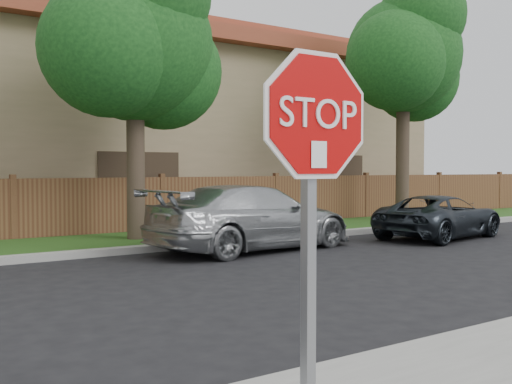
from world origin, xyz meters
TOP-DOWN VIEW (x-y plane):
  - ground at (0.00, 0.00)m, footprint 90.00×90.00m
  - far_curb at (0.00, 8.15)m, footprint 70.00×0.30m
  - grass_strip at (0.00, 9.80)m, footprint 70.00×3.00m
  - fence at (0.00, 11.40)m, footprint 70.00×0.12m
  - tree_mid at (2.52, 9.57)m, footprint 4.80×3.90m
  - tree_right at (12.02, 9.57)m, footprint 4.80×3.90m
  - stop_sign at (-1.14, -1.48)m, footprint 1.01×0.13m
  - sedan_right at (4.20, 7.09)m, footprint 5.30×2.65m
  - sedan_far_right at (9.61, 6.22)m, footprint 4.36×2.56m

SIDE VIEW (x-z plane):
  - ground at x=0.00m, z-range 0.00..0.00m
  - grass_strip at x=0.00m, z-range 0.00..0.12m
  - far_curb at x=0.00m, z-range 0.00..0.15m
  - sedan_far_right at x=9.61m, z-range 0.00..1.14m
  - sedan_right at x=4.20m, z-range 0.00..1.48m
  - fence at x=0.00m, z-range 0.00..1.60m
  - stop_sign at x=-1.14m, z-range 0.55..3.11m
  - tree_mid at x=2.52m, z-range 1.20..8.55m
  - tree_right at x=12.02m, z-range 1.47..9.67m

